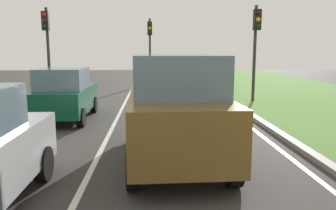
{
  "coord_description": "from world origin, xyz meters",
  "views": [
    {
      "loc": [
        0.52,
        2.4,
        2.37
      ],
      "look_at": [
        0.88,
        9.65,
        1.2
      ],
      "focal_mm": 36.3,
      "sensor_mm": 36.0,
      "label": 1
    }
  ],
  "objects_px": {
    "traffic_light_near_right": "(256,37)",
    "traffic_light_far_median": "(150,40)",
    "traffic_light_overhead_left": "(47,37)",
    "car_suv_ahead": "(175,108)",
    "car_hatchback_far": "(65,94)"
  },
  "relations": [
    {
      "from": "traffic_light_near_right",
      "to": "traffic_light_far_median",
      "type": "height_order",
      "value": "traffic_light_far_median"
    },
    {
      "from": "traffic_light_near_right",
      "to": "traffic_light_far_median",
      "type": "xyz_separation_m",
      "value": [
        -4.78,
        8.51,
        0.1
      ]
    },
    {
      "from": "car_hatchback_far",
      "to": "traffic_light_overhead_left",
      "type": "height_order",
      "value": "traffic_light_overhead_left"
    },
    {
      "from": "traffic_light_overhead_left",
      "to": "traffic_light_far_median",
      "type": "relative_size",
      "value": 0.98
    },
    {
      "from": "car_suv_ahead",
      "to": "traffic_light_overhead_left",
      "type": "xyz_separation_m",
      "value": [
        -5.55,
        9.88,
        1.85
      ]
    },
    {
      "from": "traffic_light_overhead_left",
      "to": "car_suv_ahead",
      "type": "bearing_deg",
      "value": -60.69
    },
    {
      "from": "traffic_light_overhead_left",
      "to": "traffic_light_near_right",
      "type": "bearing_deg",
      "value": -10.1
    },
    {
      "from": "traffic_light_near_right",
      "to": "traffic_light_overhead_left",
      "type": "xyz_separation_m",
      "value": [
        -9.73,
        1.73,
        0.04
      ]
    },
    {
      "from": "traffic_light_near_right",
      "to": "traffic_light_far_median",
      "type": "relative_size",
      "value": 0.96
    },
    {
      "from": "traffic_light_near_right",
      "to": "traffic_light_overhead_left",
      "type": "bearing_deg",
      "value": 169.9
    },
    {
      "from": "car_suv_ahead",
      "to": "traffic_light_near_right",
      "type": "bearing_deg",
      "value": 61.13
    },
    {
      "from": "traffic_light_near_right",
      "to": "traffic_light_overhead_left",
      "type": "distance_m",
      "value": 9.88
    },
    {
      "from": "traffic_light_near_right",
      "to": "traffic_light_far_median",
      "type": "distance_m",
      "value": 9.76
    },
    {
      "from": "car_hatchback_far",
      "to": "traffic_light_far_median",
      "type": "bearing_deg",
      "value": 76.12
    },
    {
      "from": "traffic_light_overhead_left",
      "to": "traffic_light_far_median",
      "type": "bearing_deg",
      "value": 53.85
    }
  ]
}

